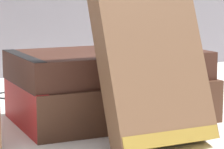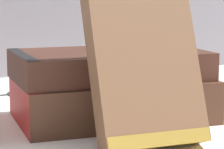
% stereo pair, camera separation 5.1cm
% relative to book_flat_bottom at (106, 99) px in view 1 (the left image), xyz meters
% --- Properties ---
extents(ground_plane, '(3.00, 3.00, 0.00)m').
position_rel_book_flat_bottom_xyz_m(ground_plane, '(0.02, -0.02, -0.02)').
color(ground_plane, white).
extents(book_flat_bottom, '(0.20, 0.13, 0.05)m').
position_rel_book_flat_bottom_xyz_m(book_flat_bottom, '(0.00, 0.00, 0.00)').
color(book_flat_bottom, '#4C2D1E').
rests_on(book_flat_bottom, ground_plane).
extents(book_flat_top, '(0.20, 0.12, 0.03)m').
position_rel_book_flat_bottom_xyz_m(book_flat_top, '(-0.00, -0.00, 0.04)').
color(book_flat_top, '#422319').
rests_on(book_flat_top, book_flat_bottom).
extents(book_leaning_front, '(0.10, 0.08, 0.16)m').
position_rel_book_flat_bottom_xyz_m(book_leaning_front, '(-0.00, -0.10, 0.05)').
color(book_leaning_front, brown).
rests_on(book_leaning_front, ground_plane).
extents(pocket_watch, '(0.05, 0.05, 0.01)m').
position_rel_book_flat_bottom_xyz_m(pocket_watch, '(0.02, -0.01, 0.05)').
color(pocket_watch, silver).
rests_on(pocket_watch, book_flat_top).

